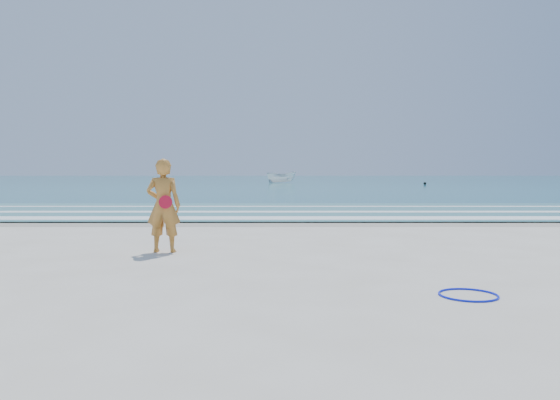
{
  "coord_description": "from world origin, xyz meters",
  "views": [
    {
      "loc": [
        0.62,
        -8.32,
        1.65
      ],
      "look_at": [
        0.64,
        4.0,
        1.0
      ],
      "focal_mm": 35.0,
      "sensor_mm": 36.0,
      "label": 1
    }
  ],
  "objects": [
    {
      "name": "foam_mid",
      "position": [
        0.0,
        13.2,
        0.05
      ],
      "size": [
        400.0,
        0.9,
        0.01
      ],
      "primitive_type": "cube",
      "color": "white",
      "rests_on": "shallow"
    },
    {
      "name": "hoop",
      "position": [
        3.13,
        -1.19,
        0.01
      ],
      "size": [
        0.88,
        0.88,
        0.03
      ],
      "primitive_type": "torus",
      "rotation": [
        0.0,
        0.0,
        -0.14
      ],
      "color": "#0D1CF1",
      "rests_on": "ground"
    },
    {
      "name": "foam_near",
      "position": [
        0.0,
        10.3,
        0.05
      ],
      "size": [
        400.0,
        1.4,
        0.01
      ],
      "primitive_type": "cube",
      "color": "white",
      "rests_on": "shallow"
    },
    {
      "name": "ocean",
      "position": [
        0.0,
        105.0,
        0.02
      ],
      "size": [
        400.0,
        190.0,
        0.04
      ],
      "primitive_type": "cube",
      "color": "#19727F",
      "rests_on": "ground"
    },
    {
      "name": "buoy",
      "position": [
        18.17,
        57.24,
        0.21
      ],
      "size": [
        0.34,
        0.34,
        0.34
      ],
      "primitive_type": "sphere",
      "color": "black",
      "rests_on": "ocean"
    },
    {
      "name": "shallow",
      "position": [
        0.0,
        14.0,
        0.04
      ],
      "size": [
        400.0,
        10.0,
        0.01
      ],
      "primitive_type": "cube",
      "color": "#59B7AD",
      "rests_on": "ocean"
    },
    {
      "name": "wet_sand",
      "position": [
        0.0,
        9.0,
        0.0
      ],
      "size": [
        400.0,
        2.4,
        0.0
      ],
      "primitive_type": "cube",
      "color": "#B2A893",
      "rests_on": "ground"
    },
    {
      "name": "woman",
      "position": [
        -1.73,
        2.74,
        0.95
      ],
      "size": [
        0.71,
        0.48,
        1.91
      ],
      "color": "#C47C2E",
      "rests_on": "ground"
    },
    {
      "name": "boat",
      "position": [
        0.94,
        69.09,
        0.86
      ],
      "size": [
        4.52,
        2.63,
        1.64
      ],
      "primitive_type": "imported",
      "rotation": [
        0.0,
        0.0,
        1.83
      ],
      "color": "white",
      "rests_on": "ocean"
    },
    {
      "name": "ground",
      "position": [
        0.0,
        0.0,
        0.0
      ],
      "size": [
        400.0,
        400.0,
        0.0
      ],
      "primitive_type": "plane",
      "color": "silver",
      "rests_on": "ground"
    },
    {
      "name": "foam_far",
      "position": [
        0.0,
        16.5,
        0.05
      ],
      "size": [
        400.0,
        0.6,
        0.01
      ],
      "primitive_type": "cube",
      "color": "white",
      "rests_on": "shallow"
    }
  ]
}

